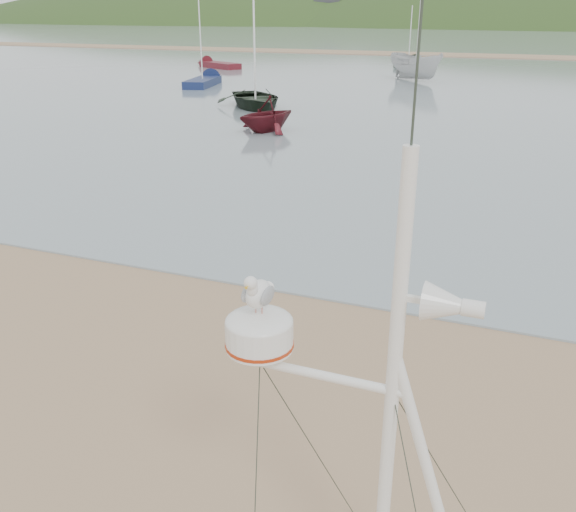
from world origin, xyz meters
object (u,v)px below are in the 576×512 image
at_px(boat_dark, 255,61).
at_px(sailboat_dark_mid, 413,62).
at_px(sailboat_blue_near, 209,80).
at_px(boat_white, 418,42).
at_px(dinghy_red_far, 211,64).
at_px(boat_red, 266,98).

distance_m(boat_dark, sailboat_dark_mid, 30.76).
xyz_separation_m(boat_dark, sailboat_blue_near, (-7.95, 9.34, -2.15)).
distance_m(boat_white, dinghy_red_far, 20.32).
xyz_separation_m(boat_red, boat_white, (2.11, 22.61, 1.26)).
height_order(sailboat_blue_near, sailboat_dark_mid, sailboat_blue_near).
distance_m(boat_red, boat_white, 22.74).
height_order(dinghy_red_far, sailboat_dark_mid, sailboat_dark_mid).
distance_m(boat_dark, boat_red, 6.90).
height_order(boat_white, dinghy_red_far, boat_white).
bearing_deg(boat_red, boat_white, 110.91).
xyz_separation_m(boat_white, sailboat_blue_near, (-13.32, -7.27, -2.44)).
distance_m(boat_white, sailboat_dark_mid, 14.47).
distance_m(sailboat_blue_near, sailboat_dark_mid, 23.66).
bearing_deg(dinghy_red_far, sailboat_dark_mid, 29.03).
xyz_separation_m(boat_red, dinghy_red_far, (-17.51, 27.29, -1.19)).
height_order(boat_white, sailboat_blue_near, sailboat_blue_near).
bearing_deg(dinghy_red_far, boat_white, -13.43).
bearing_deg(boat_dark, boat_white, 30.53).
xyz_separation_m(boat_dark, boat_red, (3.26, -5.99, -0.98)).
height_order(boat_red, sailboat_dark_mid, sailboat_dark_mid).
relative_size(boat_dark, sailboat_blue_near, 0.77).
bearing_deg(boat_white, boat_red, -144.38).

